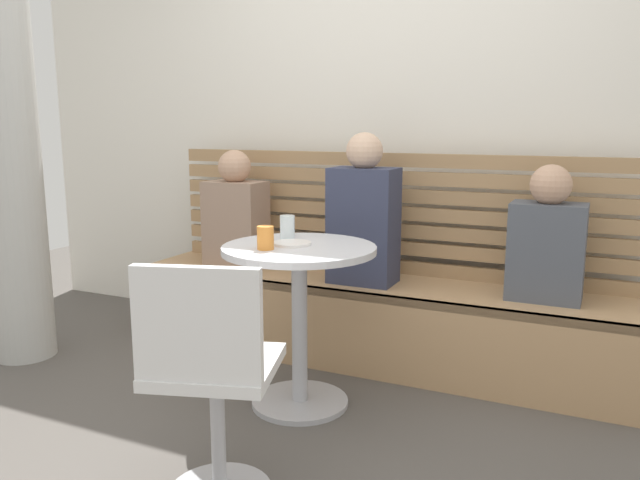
{
  "coord_description": "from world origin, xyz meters",
  "views": [
    {
      "loc": [
        1.12,
        -1.85,
        1.27
      ],
      "look_at": [
        -0.05,
        0.66,
        0.75
      ],
      "focal_mm": 35.09,
      "sensor_mm": 36.0,
      "label": 1
    }
  ],
  "objects_px": {
    "cafe_table": "(299,295)",
    "white_chair": "(210,375)",
    "person_child_middle": "(547,241)",
    "cup_tumbler_orange": "(265,238)",
    "person_adult": "(364,216)",
    "plate_small": "(292,243)",
    "booth_bench": "(370,320)",
    "person_child_left": "(236,215)",
    "cup_water_clear": "(287,227)"
  },
  "relations": [
    {
      "from": "booth_bench",
      "to": "cup_water_clear",
      "type": "height_order",
      "value": "cup_water_clear"
    },
    {
      "from": "person_child_left",
      "to": "cup_water_clear",
      "type": "height_order",
      "value": "person_child_left"
    },
    {
      "from": "plate_small",
      "to": "booth_bench",
      "type": "bearing_deg",
      "value": 78.43
    },
    {
      "from": "white_chair",
      "to": "person_child_left",
      "type": "height_order",
      "value": "person_child_left"
    },
    {
      "from": "person_adult",
      "to": "person_child_left",
      "type": "distance_m",
      "value": 0.82
    },
    {
      "from": "person_child_left",
      "to": "cup_tumbler_orange",
      "type": "distance_m",
      "value": 1.04
    },
    {
      "from": "cup_water_clear",
      "to": "cup_tumbler_orange",
      "type": "xyz_separation_m",
      "value": [
        0.03,
        -0.25,
        -0.01
      ]
    },
    {
      "from": "white_chair",
      "to": "person_child_middle",
      "type": "relative_size",
      "value": 1.32
    },
    {
      "from": "person_adult",
      "to": "cup_water_clear",
      "type": "relative_size",
      "value": 7.13
    },
    {
      "from": "person_child_left",
      "to": "person_child_middle",
      "type": "relative_size",
      "value": 1.06
    },
    {
      "from": "booth_bench",
      "to": "plate_small",
      "type": "distance_m",
      "value": 0.84
    },
    {
      "from": "person_adult",
      "to": "person_child_left",
      "type": "xyz_separation_m",
      "value": [
        -0.82,
        0.06,
        -0.05
      ]
    },
    {
      "from": "cafe_table",
      "to": "person_child_left",
      "type": "distance_m",
      "value": 1.04
    },
    {
      "from": "white_chair",
      "to": "cup_tumbler_orange",
      "type": "bearing_deg",
      "value": 104.83
    },
    {
      "from": "cup_water_clear",
      "to": "plate_small",
      "type": "relative_size",
      "value": 0.65
    },
    {
      "from": "cup_water_clear",
      "to": "white_chair",
      "type": "bearing_deg",
      "value": -77.33
    },
    {
      "from": "person_adult",
      "to": "person_child_middle",
      "type": "height_order",
      "value": "person_adult"
    },
    {
      "from": "booth_bench",
      "to": "person_child_left",
      "type": "relative_size",
      "value": 3.98
    },
    {
      "from": "white_chair",
      "to": "person_adult",
      "type": "xyz_separation_m",
      "value": [
        -0.02,
        1.43,
        0.33
      ]
    },
    {
      "from": "cafe_table",
      "to": "person_child_middle",
      "type": "height_order",
      "value": "person_child_middle"
    },
    {
      "from": "booth_bench",
      "to": "person_child_middle",
      "type": "bearing_deg",
      "value": 1.4
    },
    {
      "from": "person_child_middle",
      "to": "person_child_left",
      "type": "bearing_deg",
      "value": -179.89
    },
    {
      "from": "cup_tumbler_orange",
      "to": "plate_small",
      "type": "distance_m",
      "value": 0.15
    },
    {
      "from": "cup_tumbler_orange",
      "to": "person_adult",
      "type": "bearing_deg",
      "value": 78.05
    },
    {
      "from": "white_chair",
      "to": "plate_small",
      "type": "bearing_deg",
      "value": 98.78
    },
    {
      "from": "person_adult",
      "to": "person_child_left",
      "type": "bearing_deg",
      "value": 176.07
    },
    {
      "from": "person_adult",
      "to": "person_child_middle",
      "type": "xyz_separation_m",
      "value": [
        0.9,
        0.06,
        -0.07
      ]
    },
    {
      "from": "booth_bench",
      "to": "white_chair",
      "type": "bearing_deg",
      "value": -90.23
    },
    {
      "from": "person_child_left",
      "to": "cup_tumbler_orange",
      "type": "height_order",
      "value": "person_child_left"
    },
    {
      "from": "plate_small",
      "to": "person_child_middle",
      "type": "bearing_deg",
      "value": 33.64
    },
    {
      "from": "person_adult",
      "to": "person_child_middle",
      "type": "bearing_deg",
      "value": 3.78
    },
    {
      "from": "white_chair",
      "to": "cup_water_clear",
      "type": "distance_m",
      "value": 1.02
    },
    {
      "from": "person_adult",
      "to": "cafe_table",
      "type": "bearing_deg",
      "value": -95.84
    },
    {
      "from": "person_child_middle",
      "to": "cup_tumbler_orange",
      "type": "distance_m",
      "value": 1.33
    },
    {
      "from": "person_child_left",
      "to": "cup_water_clear",
      "type": "relative_size",
      "value": 6.17
    },
    {
      "from": "booth_bench",
      "to": "plate_small",
      "type": "bearing_deg",
      "value": -101.57
    },
    {
      "from": "white_chair",
      "to": "cup_tumbler_orange",
      "type": "height_order",
      "value": "white_chair"
    },
    {
      "from": "white_chair",
      "to": "person_child_left",
      "type": "xyz_separation_m",
      "value": [
        -0.84,
        1.49,
        0.28
      ]
    },
    {
      "from": "booth_bench",
      "to": "cup_tumbler_orange",
      "type": "xyz_separation_m",
      "value": [
        -0.19,
        -0.78,
        0.57
      ]
    },
    {
      "from": "person_child_middle",
      "to": "plate_small",
      "type": "relative_size",
      "value": 3.78
    },
    {
      "from": "cup_water_clear",
      "to": "cup_tumbler_orange",
      "type": "distance_m",
      "value": 0.26
    },
    {
      "from": "cup_water_clear",
      "to": "plate_small",
      "type": "xyz_separation_m",
      "value": [
        0.08,
        -0.12,
        -0.05
      ]
    },
    {
      "from": "cafe_table",
      "to": "white_chair",
      "type": "distance_m",
      "value": 0.82
    },
    {
      "from": "person_child_left",
      "to": "cup_water_clear",
      "type": "xyz_separation_m",
      "value": [
        0.63,
        -0.55,
        0.05
      ]
    },
    {
      "from": "person_adult",
      "to": "cup_water_clear",
      "type": "xyz_separation_m",
      "value": [
        -0.19,
        -0.49,
        0.0
      ]
    },
    {
      "from": "white_chair",
      "to": "cup_water_clear",
      "type": "bearing_deg",
      "value": 102.67
    },
    {
      "from": "cafe_table",
      "to": "cup_tumbler_orange",
      "type": "distance_m",
      "value": 0.31
    },
    {
      "from": "person_adult",
      "to": "person_child_middle",
      "type": "relative_size",
      "value": 1.22
    },
    {
      "from": "booth_bench",
      "to": "cup_water_clear",
      "type": "relative_size",
      "value": 24.55
    },
    {
      "from": "booth_bench",
      "to": "white_chair",
      "type": "height_order",
      "value": "white_chair"
    }
  ]
}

